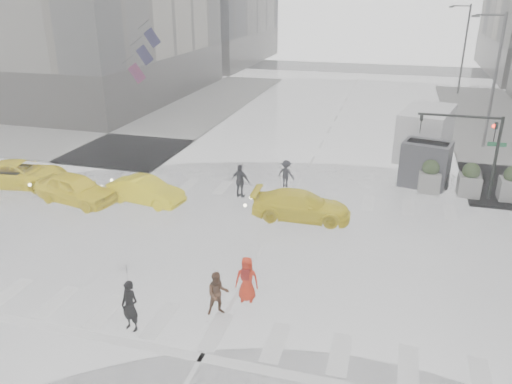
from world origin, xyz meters
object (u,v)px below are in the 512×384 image
(pedestrian_brown, at_px, (218,294))
(taxi_front, at_px, (76,189))
(pedestrian_orange, at_px, (247,279))
(taxi_mid, at_px, (146,191))
(box_truck, at_px, (425,141))
(traffic_signal_pole, at_px, (477,140))

(pedestrian_brown, xyz_separation_m, taxi_front, (-10.33, 7.07, -0.03))
(pedestrian_brown, bearing_deg, pedestrian_orange, 27.70)
(taxi_front, bearing_deg, taxi_mid, -63.70)
(pedestrian_brown, bearing_deg, box_truck, 38.50)
(box_truck, bearing_deg, pedestrian_brown, -99.24)
(pedestrian_orange, distance_m, taxi_mid, 10.23)
(traffic_signal_pole, bearing_deg, box_truck, 120.59)
(pedestrian_orange, relative_size, box_truck, 0.24)
(pedestrian_brown, relative_size, taxi_front, 0.36)
(taxi_front, bearing_deg, traffic_signal_pole, -61.60)
(traffic_signal_pole, xyz_separation_m, taxi_mid, (-16.07, -5.07, -2.54))
(pedestrian_orange, distance_m, taxi_front, 12.56)
(traffic_signal_pole, bearing_deg, pedestrian_orange, -125.45)
(pedestrian_orange, height_order, box_truck, box_truck)
(pedestrian_orange, xyz_separation_m, box_truck, (6.32, 15.80, 1.10))
(taxi_front, xyz_separation_m, box_truck, (17.34, 9.79, 1.19))
(pedestrian_orange, height_order, taxi_front, pedestrian_orange)
(taxi_mid, xyz_separation_m, box_truck, (13.83, 8.85, 1.28))
(pedestrian_brown, height_order, taxi_mid, pedestrian_brown)
(traffic_signal_pole, distance_m, box_truck, 4.57)
(traffic_signal_pole, relative_size, pedestrian_brown, 2.82)
(traffic_signal_pole, distance_m, taxi_mid, 17.04)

